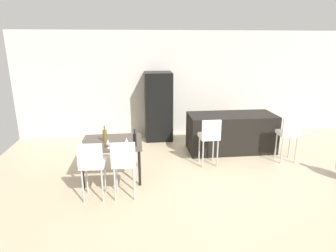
% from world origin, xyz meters
% --- Properties ---
extents(ground_plane, '(10.00, 10.00, 0.00)m').
position_xyz_m(ground_plane, '(0.00, 0.00, 0.00)').
color(ground_plane, '#C6B28E').
extents(back_wall, '(10.00, 0.12, 2.90)m').
position_xyz_m(back_wall, '(0.00, 2.72, 1.45)').
color(back_wall, beige).
rests_on(back_wall, ground_plane).
extents(kitchen_island, '(2.09, 0.89, 0.92)m').
position_xyz_m(kitchen_island, '(0.55, 1.19, 0.46)').
color(kitchen_island, black).
rests_on(kitchen_island, ground_plane).
extents(bar_chair_left, '(0.41, 0.41, 1.05)m').
position_xyz_m(bar_chair_left, '(-0.21, 0.36, 0.70)').
color(bar_chair_left, white).
rests_on(bar_chair_left, ground_plane).
extents(bar_chair_middle, '(0.43, 0.43, 1.05)m').
position_xyz_m(bar_chair_middle, '(1.58, 0.36, 0.70)').
color(bar_chair_middle, white).
rests_on(bar_chair_middle, ground_plane).
extents(dining_table, '(1.16, 0.99, 0.74)m').
position_xyz_m(dining_table, '(-2.25, 0.06, 0.67)').
color(dining_table, '#4C4238').
rests_on(dining_table, ground_plane).
extents(dining_chair_near, '(0.42, 0.42, 1.05)m').
position_xyz_m(dining_chair_near, '(-2.51, -0.80, 0.70)').
color(dining_chair_near, white).
rests_on(dining_chair_near, ground_plane).
extents(dining_chair_far, '(0.41, 0.41, 1.05)m').
position_xyz_m(dining_chair_far, '(-1.99, -0.80, 0.70)').
color(dining_chair_far, white).
rests_on(dining_chair_far, ground_plane).
extents(wine_bottle_inner, '(0.08, 0.08, 0.32)m').
position_xyz_m(wine_bottle_inner, '(-2.37, 0.07, 0.86)').
color(wine_bottle_inner, brown).
rests_on(wine_bottle_inner, dining_table).
extents(wine_bottle_right, '(0.06, 0.06, 0.34)m').
position_xyz_m(wine_bottle_right, '(-1.80, -0.24, 0.87)').
color(wine_bottle_right, black).
rests_on(wine_bottle_right, dining_table).
extents(wine_glass_left, '(0.07, 0.07, 0.17)m').
position_xyz_m(wine_glass_left, '(-2.74, -0.35, 0.86)').
color(wine_glass_left, silver).
rests_on(wine_glass_left, dining_table).
extents(wine_glass_middle, '(0.07, 0.07, 0.17)m').
position_xyz_m(wine_glass_middle, '(-2.28, -0.29, 0.86)').
color(wine_glass_middle, silver).
rests_on(wine_glass_middle, dining_table).
extents(wine_glass_far, '(0.07, 0.07, 0.17)m').
position_xyz_m(wine_glass_far, '(-1.95, -0.25, 0.86)').
color(wine_glass_far, silver).
rests_on(wine_glass_far, dining_table).
extents(refrigerator, '(0.72, 0.68, 1.84)m').
position_xyz_m(refrigerator, '(-1.15, 2.28, 0.92)').
color(refrigerator, black).
rests_on(refrigerator, ground_plane).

